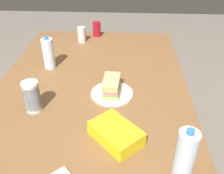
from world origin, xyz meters
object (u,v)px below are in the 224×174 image
at_px(paper_plate, 112,93).
at_px(soda_can_red, 97,29).
at_px(soda_can_silver, 82,35).
at_px(dining_table, 92,98).
at_px(plastic_cup_stack, 32,96).
at_px(water_bottle_tall, 185,156).
at_px(sandwich, 112,86).
at_px(water_bottle_spare, 48,53).
at_px(chip_bag, 116,134).

relative_size(paper_plate, soda_can_red, 1.98).
relative_size(soda_can_red, soda_can_silver, 1.00).
bearing_deg(dining_table, plastic_cup_stack, 129.98).
relative_size(dining_table, water_bottle_tall, 7.32).
bearing_deg(sandwich, water_bottle_spare, 55.90).
height_order(chip_bag, water_bottle_spare, water_bottle_spare).
distance_m(paper_plate, water_bottle_spare, 0.54).
bearing_deg(water_bottle_tall, soda_can_red, 18.62).
bearing_deg(chip_bag, water_bottle_tall, -169.61).
relative_size(sandwich, plastic_cup_stack, 1.12).
distance_m(paper_plate, soda_can_silver, 0.80).
distance_m(soda_can_red, chip_bag, 1.25).
xyz_separation_m(chip_bag, plastic_cup_stack, (0.19, 0.44, 0.05)).
xyz_separation_m(dining_table, water_bottle_spare, (0.23, 0.31, 0.18)).
xyz_separation_m(soda_can_red, plastic_cup_stack, (-1.03, 0.22, 0.02)).
height_order(plastic_cup_stack, water_bottle_spare, water_bottle_spare).
xyz_separation_m(soda_can_red, water_bottle_spare, (-0.57, 0.26, 0.04)).
relative_size(water_bottle_tall, water_bottle_spare, 1.13).
bearing_deg(dining_table, paper_plate, -116.76).
height_order(water_bottle_tall, plastic_cup_stack, water_bottle_tall).
bearing_deg(plastic_cup_stack, chip_bag, -113.90).
distance_m(water_bottle_tall, water_bottle_spare, 1.12).
xyz_separation_m(soda_can_red, water_bottle_tall, (-1.42, -0.48, 0.06)).
height_order(dining_table, chip_bag, chip_bag).
distance_m(chip_bag, soda_can_silver, 1.15).
bearing_deg(soda_can_silver, paper_plate, -158.66).
height_order(sandwich, chip_bag, sandwich).
height_order(soda_can_red, soda_can_silver, same).
xyz_separation_m(dining_table, sandwich, (-0.06, -0.13, 0.13)).
bearing_deg(plastic_cup_stack, dining_table, -50.02).
bearing_deg(soda_can_red, water_bottle_tall, -161.38).
xyz_separation_m(paper_plate, soda_can_red, (0.87, 0.18, 0.05)).
relative_size(chip_bag, water_bottle_spare, 1.05).
relative_size(plastic_cup_stack, water_bottle_spare, 0.76).
height_order(water_bottle_tall, soda_can_silver, water_bottle_tall).
xyz_separation_m(dining_table, soda_can_silver, (0.68, 0.16, 0.14)).
distance_m(chip_bag, water_bottle_spare, 0.81).
bearing_deg(soda_can_silver, sandwich, -158.67).
relative_size(chip_bag, soda_can_silver, 1.89).
bearing_deg(water_bottle_tall, soda_can_silver, 24.54).
xyz_separation_m(soda_can_red, chip_bag, (-1.23, -0.22, -0.03)).
height_order(dining_table, plastic_cup_stack, plastic_cup_stack).
bearing_deg(plastic_cup_stack, soda_can_silver, -6.85).
bearing_deg(water_bottle_tall, plastic_cup_stack, 61.29).
distance_m(paper_plate, sandwich, 0.05).
bearing_deg(water_bottle_tall, dining_table, 35.01).
relative_size(soda_can_red, plastic_cup_stack, 0.73).
bearing_deg(soda_can_red, chip_bag, -169.93).
bearing_deg(soda_can_red, plastic_cup_stack, 168.07).
distance_m(sandwich, chip_bag, 0.36).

